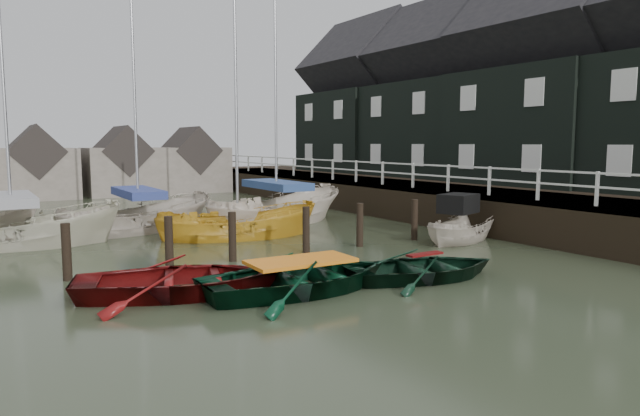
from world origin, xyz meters
TOP-DOWN VIEW (x-y plane):
  - ground at (0.00, 0.00)m, footprint 120.00×120.00m
  - pier at (9.48, 10.00)m, footprint 3.04×32.00m
  - land_strip at (15.00, 10.00)m, footprint 14.00×38.00m
  - quay_houses at (14.99, 8.66)m, footprint 6.52×28.14m
  - mooring_pilings at (-1.11, 3.00)m, footprint 13.72×0.22m
  - far_sheds at (0.83, 26.00)m, footprint 14.00×4.08m
  - rowboat_red at (-3.54, 0.29)m, footprint 5.31×4.45m
  - rowboat_green at (-1.20, -0.87)m, footprint 4.66×3.39m
  - rowboat_dkgreen at (2.00, -1.40)m, footprint 4.37×3.49m
  - motorboat at (6.80, 2.07)m, footprint 4.16×2.64m
  - sailboat_a at (-6.31, 8.85)m, footprint 7.00×3.92m
  - sailboat_b at (-2.02, 10.02)m, footprint 6.69×3.96m
  - sailboat_c at (0.59, 6.72)m, footprint 6.04×3.41m
  - sailboat_d at (3.35, 9.09)m, footprint 7.40×4.36m

SIDE VIEW (x-z plane):
  - ground at x=0.00m, z-range 0.00..0.00m
  - land_strip at x=15.00m, z-range -0.75..0.75m
  - rowboat_red at x=-3.54m, z-range -0.47..0.47m
  - rowboat_green at x=-1.20m, z-range -0.47..0.47m
  - rowboat_dkgreen at x=2.00m, z-range -0.40..0.40m
  - sailboat_c at x=0.59m, z-range -4.72..4.74m
  - sailboat_a at x=-6.31m, z-range -5.78..5.90m
  - sailboat_d at x=3.35m, z-range -6.42..6.55m
  - sailboat_b at x=-2.02m, z-range -6.06..6.19m
  - motorboat at x=6.80m, z-range -1.05..1.28m
  - mooring_pilings at x=-1.11m, z-range -0.40..1.40m
  - pier at x=9.48m, z-range -0.64..2.06m
  - far_sheds at x=0.83m, z-range -0.34..4.06m
  - quay_houses at x=14.99m, z-range 0.68..10.68m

